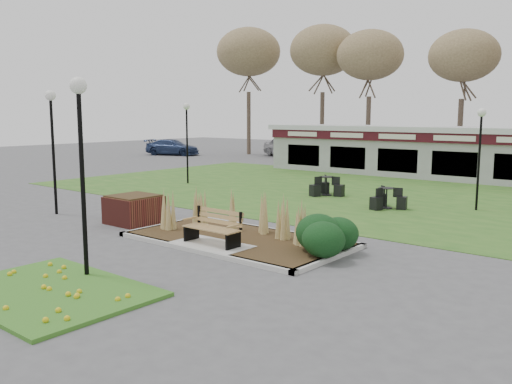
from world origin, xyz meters
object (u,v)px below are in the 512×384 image
Objects in this scene: car_silver at (286,147)px; food_pavilion at (464,153)px; bistro_set_a at (326,189)px; park_bench at (214,227)px; lamp_post_mid_left at (187,125)px; lamp_post_near_right at (80,133)px; brick_planter at (134,209)px; lamp_post_mid_right at (480,136)px; lamp_post_near_left at (52,125)px; car_blue at (172,147)px; bistro_set_b at (386,201)px; car_black at (342,157)px.

food_pavilion is at bearing -92.15° from car_silver.
bistro_set_a is at bearing -118.99° from car_silver.
lamp_post_mid_left is (-10.60, 9.08, 2.45)m from park_bench.
lamp_post_near_right reaches higher than park_bench.
lamp_post_near_right is (4.07, -4.50, 2.72)m from brick_planter.
lamp_post_near_right is 34.94m from car_silver.
bistro_set_a is at bearing 99.86° from lamp_post_near_right.
lamp_post_mid_right is (3.65, 10.44, 2.20)m from park_bench.
lamp_post_near_left reaches higher than car_blue.
lamp_post_near_right reaches higher than car_blue.
lamp_post_near_right reaches higher than bistro_set_a.
bistro_set_b is 0.30× the size of car_black.
lamp_post_near_left is 0.92× the size of car_blue.
car_blue reaches higher than bistro_set_a.
lamp_post_mid_left is 14.31m from lamp_post_mid_right.
park_bench is 31.81m from car_silver.
bistro_set_a is (1.68, 9.29, -0.18)m from brick_planter.
lamp_post_near_right is at bearing -80.14° from bistro_set_a.
lamp_post_mid_left is at bearing -174.55° from lamp_post_mid_right.
lamp_post_mid_right reaches higher than bistro_set_a.
bistro_set_a is at bearing -176.39° from lamp_post_mid_right.
food_pavilion is 5.09× the size of car_silver.
park_bench is 0.35× the size of car_blue.
car_blue is (-17.76, 1.11, -0.11)m from car_black.
car_black is at bearing 139.06° from lamp_post_mid_right.
park_bench is 0.07× the size of food_pavilion.
brick_planter is at bearing -100.24° from bistro_set_a.
car_silver is (-20.86, 16.31, -1.96)m from lamp_post_mid_right.
car_silver reaches higher than bistro_set_a.
lamp_post_near_left is 15.59m from lamp_post_mid_right.
bistro_set_b is at bearing 44.49° from lamp_post_near_left.
car_black is at bearing -114.27° from car_blue.
lamp_post_near_left is at bearing 153.72° from lamp_post_near_right.
lamp_post_near_left is (-7.94, -19.70, 1.76)m from food_pavilion.
brick_planter is 19.49m from food_pavilion.
lamp_post_mid_left is 11.78m from bistro_set_b.
car_blue is at bearing 153.06° from bistro_set_a.
car_black reaches higher than bistro_set_b.
park_bench reaches higher than bistro_set_a.
lamp_post_near_left is 9.45m from lamp_post_mid_left.
lamp_post_near_left reaches higher than park_bench.
lamp_post_mid_right is 31.84m from car_blue.
food_pavilion reaches higher than brick_planter.
brick_planter is 9.44m from bistro_set_a.
lamp_post_mid_right is 15.86m from car_black.
car_blue is (-26.85, 13.22, 0.41)m from bistro_set_b.
brick_planter is 4.55m from lamp_post_near_left.
car_silver is at bearing 141.97° from lamp_post_mid_right.
bistro_set_b is at bearing -21.34° from bistro_set_a.
lamp_post_mid_right is (14.25, 1.36, -0.25)m from lamp_post_mid_left.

